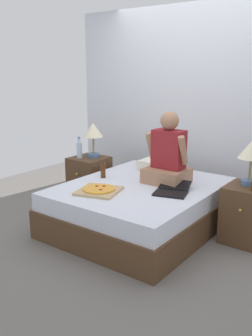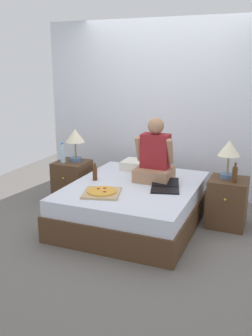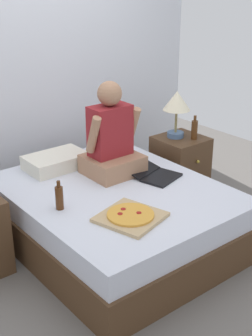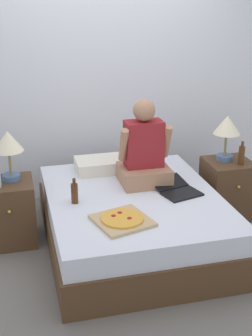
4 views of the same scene
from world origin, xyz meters
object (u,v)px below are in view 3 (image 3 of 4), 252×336
pizza_box (130,216)px  beer_bottle_on_bed (59,197)px  bed (115,216)px  laptop (155,174)px  lamp_on_right_nightstand (177,104)px  nightstand_right (180,166)px  beer_bottle (194,129)px  person_seated (111,141)px

pizza_box → beer_bottle_on_bed: beer_bottle_on_bed is taller
bed → laptop: 0.47m
lamp_on_right_nightstand → beer_bottle_on_bed: (-1.55, -0.41, -0.33)m
lamp_on_right_nightstand → laptop: bearing=-147.1°
nightstand_right → beer_bottle: size_ratio=2.53×
beer_bottle → laptop: 0.80m
bed → person_seated: person_seated is taller
beer_bottle_on_bed → person_seated: bearing=22.7°
bed → laptop: laptop is taller
nightstand_right → beer_bottle_on_bed: size_ratio=2.65×
beer_bottle_on_bed → pizza_box: bearing=-54.9°
nightstand_right → beer_bottle: (0.07, -0.10, 0.39)m
nightstand_right → lamp_on_right_nightstand: 0.62m
beer_bottle_on_bed → lamp_on_right_nightstand: bearing=14.7°
bed → laptop: (0.39, -0.03, 0.27)m
pizza_box → beer_bottle_on_bed: 0.53m
person_seated → pizza_box: size_ratio=1.58×
laptop → pizza_box: (-0.61, -0.43, -0.00)m
beer_bottle → pizza_box: (-1.34, -0.69, -0.17)m
nightstand_right → bed: bearing=-162.6°
nightstand_right → beer_bottle_on_bed: beer_bottle_on_bed is taller
nightstand_right → lamp_on_right_nightstand: lamp_on_right_nightstand is taller
pizza_box → beer_bottle_on_bed: bearing=125.1°
laptop → nightstand_right: bearing=28.5°
laptop → pizza_box: bearing=-144.9°
nightstand_right → laptop: bearing=-151.5°
lamp_on_right_nightstand → person_seated: (-0.86, -0.12, -0.14)m
lamp_on_right_nightstand → beer_bottle_on_bed: bearing=-165.3°
nightstand_right → beer_bottle: bearing=-55.0°
laptop → beer_bottle_on_bed: beer_bottle_on_bed is taller
lamp_on_right_nightstand → pizza_box: bearing=-146.0°
lamp_on_right_nightstand → person_seated: person_seated is taller
bed → beer_bottle_on_bed: bearing=-177.3°
nightstand_right → lamp_on_right_nightstand: (-0.03, 0.05, 0.62)m
person_seated → pizza_box: bearing=-118.0°
laptop → beer_bottle_on_bed: (-0.91, 0.00, 0.07)m
beer_bottle → pizza_box: bearing=-152.9°
nightstand_right → beer_bottle: beer_bottle is taller
lamp_on_right_nightstand → beer_bottle: 0.29m
nightstand_right → pizza_box: (-1.27, -0.79, 0.21)m
beer_bottle → lamp_on_right_nightstand: bearing=123.7°
person_seated → beer_bottle_on_bed: size_ratio=3.55×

